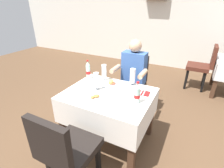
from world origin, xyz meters
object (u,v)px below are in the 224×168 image
beer_glass_left (96,81)px  cola_bottle_secondary (88,71)px  beer_glass_middle (104,72)px  main_dining_table (108,105)px  napkin_cutlery_set (143,93)px  background_chair_left (203,65)px  plate_far_diner (113,84)px  cola_bottle_primary (137,94)px  plate_near_camera (96,97)px  chair_near_camera_side (66,149)px  seated_diner_far (132,76)px  chair_far_diner_seat (132,81)px  beer_glass_right (133,77)px

beer_glass_left → cola_bottle_secondary: (-0.29, 0.25, 0.00)m
beer_glass_middle → beer_glass_left: bearing=-79.0°
main_dining_table → napkin_cutlery_set: napkin_cutlery_set is taller
main_dining_table → background_chair_left: 2.52m
cola_bottle_secondary → napkin_cutlery_set: size_ratio=1.44×
plate_far_diner → beer_glass_left: bearing=-121.6°
beer_glass_left → cola_bottle_primary: bearing=-6.1°
napkin_cutlery_set → background_chair_left: (0.65, 2.11, -0.19)m
main_dining_table → beer_glass_middle: 0.49m
main_dining_table → plate_near_camera: plate_near_camera is taller
plate_near_camera → beer_glass_middle: 0.51m
chair_near_camera_side → seated_diner_far: seated_diner_far is taller
plate_far_diner → cola_bottle_primary: size_ratio=0.93×
plate_near_camera → cola_bottle_primary: 0.49m
chair_far_diner_seat → plate_far_diner: bearing=-94.5°
beer_glass_right → cola_bottle_primary: (0.21, -0.40, -0.01)m
plate_far_diner → beer_glass_middle: bearing=153.8°
main_dining_table → chair_near_camera_side: bearing=-90.0°
cola_bottle_secondary → background_chair_left: (1.50, 2.04, -0.30)m
seated_diner_far → background_chair_left: (0.99, 1.59, -0.16)m
chair_far_diner_seat → cola_bottle_primary: bearing=-65.9°
cola_bottle_primary → cola_bottle_secondary: bearing=160.2°
plate_far_diner → cola_bottle_secondary: 0.44m
main_dining_table → background_chair_left: (1.03, 2.30, -0.01)m
chair_near_camera_side → plate_near_camera: (-0.08, 0.64, 0.19)m
background_chair_left → plate_near_camera: bearing=-114.2°
seated_diner_far → beer_glass_right: 0.41m
plate_near_camera → napkin_cutlery_set: bearing=38.2°
chair_near_camera_side → seated_diner_far: size_ratio=0.77×
beer_glass_left → beer_glass_middle: bearing=101.0°
chair_far_diner_seat → beer_glass_middle: 0.64m
chair_far_diner_seat → cola_bottle_primary: (0.39, -0.86, 0.29)m
plate_near_camera → beer_glass_middle: (-0.15, 0.48, 0.11)m
main_dining_table → chair_far_diner_seat: chair_far_diner_seat is taller
background_chair_left → seated_diner_far: bearing=-121.8°
chair_near_camera_side → cola_bottle_primary: (0.39, 0.76, 0.29)m
main_dining_table → seated_diner_far: size_ratio=0.85×
chair_far_diner_seat → napkin_cutlery_set: chair_far_diner_seat is taller
seated_diner_far → plate_near_camera: bearing=-98.0°
plate_near_camera → beer_glass_left: beer_glass_left is taller
beer_glass_middle → cola_bottle_secondary: cola_bottle_secondary is taller
beer_glass_right → napkin_cutlery_set: bearing=-38.4°
chair_far_diner_seat → cola_bottle_primary: cola_bottle_primary is taller
plate_far_diner → beer_glass_right: beer_glass_right is taller
chair_near_camera_side → beer_glass_left: bearing=101.9°
chair_near_camera_side → plate_near_camera: size_ratio=4.02×
beer_glass_right → background_chair_left: (0.85, 1.95, -0.30)m
beer_glass_middle → napkin_cutlery_set: 0.63m
plate_far_diner → cola_bottle_secondary: size_ratio=0.86×
beer_glass_left → beer_glass_middle: same height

